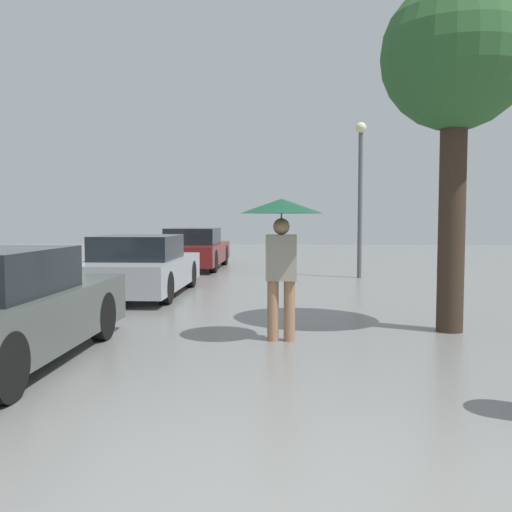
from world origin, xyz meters
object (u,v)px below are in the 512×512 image
object	(u,v)px
pedestrian	(281,227)
street_lamp	(360,181)
parked_car_middle	(140,267)
parked_car_farthest	(194,249)
tree	(455,63)

from	to	relation	value
pedestrian	street_lamp	bearing A→B (deg)	76.09
parked_car_middle	street_lamp	bearing A→B (deg)	36.32
parked_car_farthest	tree	bearing A→B (deg)	-61.48
tree	parked_car_farthest	bearing A→B (deg)	118.52
tree	street_lamp	distance (m)	6.97
pedestrian	street_lamp	world-z (taller)	street_lamp
parked_car_farthest	parked_car_middle	bearing A→B (deg)	-90.82
parked_car_middle	parked_car_farthest	size ratio (longest dim) A/B	0.93
parked_car_middle	parked_car_farthest	world-z (taller)	parked_car_farthest
parked_car_farthest	street_lamp	size ratio (longest dim) A/B	1.09
street_lamp	parked_car_middle	bearing A→B (deg)	-143.68
tree	parked_car_middle	bearing A→B (deg)	146.68
pedestrian	tree	distance (m)	3.20
pedestrian	tree	world-z (taller)	tree
parked_car_farthest	street_lamp	bearing A→B (deg)	-27.51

